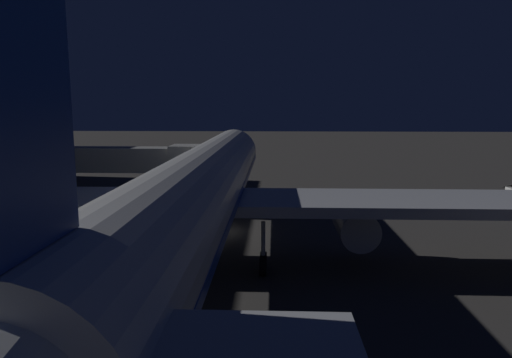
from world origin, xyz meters
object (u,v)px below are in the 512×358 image
jet_bridge (124,160)px  traffic_cone_nose_port (253,192)px  airliner_at_gate (201,192)px  apron_floodlight_mast (13,114)px  traffic_cone_nose_starboard (218,191)px

jet_bridge → traffic_cone_nose_port: (-12.86, -10.70, -5.27)m
airliner_at_gate → jet_bridge: airliner_at_gate is taller
airliner_at_gate → apron_floodlight_mast: (25.50, -22.92, 4.64)m
apron_floodlight_mast → traffic_cone_nose_port: bearing=-170.5°
apron_floodlight_mast → traffic_cone_nose_starboard: (-23.30, -4.62, -9.81)m
jet_bridge → traffic_cone_nose_port: jet_bridge is taller
jet_bridge → apron_floodlight_mast: size_ratio=1.13×
jet_bridge → apron_floodlight_mast: apron_floodlight_mast is taller
apron_floodlight_mast → traffic_cone_nose_starboard: size_ratio=31.47×
jet_bridge → traffic_cone_nose_port: size_ratio=35.56×
airliner_at_gate → jet_bridge: (10.66, -16.84, 0.10)m
jet_bridge → apron_floodlight_mast: bearing=-22.3°
airliner_at_gate → traffic_cone_nose_starboard: airliner_at_gate is taller
jet_bridge → traffic_cone_nose_port: bearing=-140.2°
airliner_at_gate → apron_floodlight_mast: airliner_at_gate is taller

